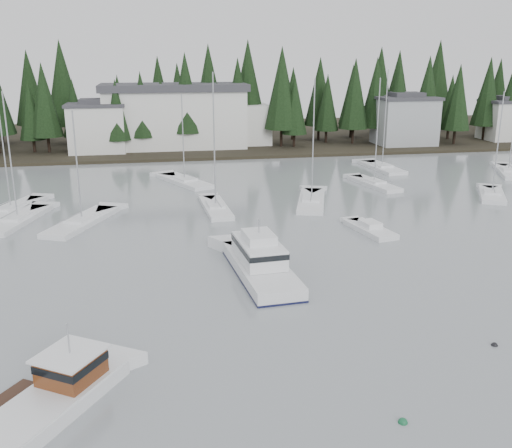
{
  "coord_description": "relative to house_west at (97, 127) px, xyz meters",
  "views": [
    {
      "loc": [
        -9.15,
        -19.46,
        16.0
      ],
      "look_at": [
        -0.95,
        25.41,
        2.5
      ],
      "focal_mm": 40.0,
      "sensor_mm": 36.0,
      "label": 1
    }
  ],
  "objects": [
    {
      "name": "conifer_treeline",
      "position": [
        18.0,
        7.0,
        -4.65
      ],
      "size": [
        200.0,
        22.0,
        20.0
      ],
      "primitive_type": null,
      "color": "black",
      "rests_on": "ground"
    },
    {
      "name": "far_shore_land",
      "position": [
        18.0,
        18.0,
        -4.65
      ],
      "size": [
        240.0,
        54.0,
        1.0
      ],
      "primitive_type": "cube",
      "color": "black",
      "rests_on": "ground"
    },
    {
      "name": "sailboat_5",
      "position": [
        -6.28,
        -36.17,
        -4.59
      ],
      "size": [
        6.06,
        11.02,
        12.38
      ],
      "rotation": [
        0.0,
        0.0,
        1.22
      ],
      "color": "silver",
      "rests_on": "ground"
    },
    {
      "name": "sailboat_3",
      "position": [
        58.25,
        -26.83,
        -4.58
      ],
      "size": [
        6.47,
        10.56,
        14.52
      ],
      "rotation": [
        0.0,
        0.0,
        1.16
      ],
      "color": "silver",
      "rests_on": "ground"
    },
    {
      "name": "ground",
      "position": [
        18.0,
        -79.0,
        -4.65
      ],
      "size": [
        260.0,
        260.0,
        0.0
      ],
      "primitive_type": "plane",
      "color": "gray",
      "rests_on": "ground"
    },
    {
      "name": "sailboat_13",
      "position": [
        -4.76,
        -40.31,
        -4.59
      ],
      "size": [
        5.38,
        10.72,
        13.38
      ],
      "rotation": [
        0.0,
        0.0,
        1.3
      ],
      "color": "silver",
      "rests_on": "ground"
    },
    {
      "name": "mooring_buoy_green",
      "position": [
        19.41,
        -77.79,
        -4.65
      ],
      "size": [
        0.45,
        0.45,
        0.45
      ],
      "primitive_type": "sphere",
      "color": "#145933",
      "rests_on": "ground"
    },
    {
      "name": "sailboat_6",
      "position": [
        15.25,
        -39.17,
        -4.56
      ],
      "size": [
        2.87,
        9.62,
        14.99
      ],
      "rotation": [
        0.0,
        0.0,
        1.62
      ],
      "color": "silver",
      "rests_on": "ground"
    },
    {
      "name": "cabin_cruiser_center",
      "position": [
        16.46,
        -58.58,
        -3.91
      ],
      "size": [
        4.46,
        11.75,
        4.94
      ],
      "rotation": [
        0.0,
        0.0,
        1.65
      ],
      "color": "silver",
      "rests_on": "ground"
    },
    {
      "name": "house_west",
      "position": [
        0.0,
        0.0,
        0.0
      ],
      "size": [
        9.54,
        7.42,
        8.75
      ],
      "color": "silver",
      "rests_on": "ground"
    },
    {
      "name": "sailboat_8",
      "position": [
        26.26,
        -38.13,
        -4.59
      ],
      "size": [
        5.97,
        11.18,
        14.21
      ],
      "rotation": [
        0.0,
        0.0,
        1.26
      ],
      "color": "silver",
      "rests_on": "ground"
    },
    {
      "name": "sailboat_10",
      "position": [
        12.79,
        -24.95,
        -4.6
      ],
      "size": [
        7.13,
        10.79,
        11.92
      ],
      "rotation": [
        0.0,
        0.0,
        2.01
      ],
      "color": "silver",
      "rests_on": "ground"
    },
    {
      "name": "house_east_b",
      "position": [
        76.0,
        1.0,
        -0.25
      ],
      "size": [
        9.54,
        7.42,
        8.25
      ],
      "color": "silver",
      "rests_on": "ground"
    },
    {
      "name": "sailboat_0",
      "position": [
        36.61,
        -30.87,
        -4.57
      ],
      "size": [
        4.15,
        9.78,
        13.98
      ],
      "rotation": [
        0.0,
        0.0,
        1.76
      ],
      "color": "silver",
      "rests_on": "ground"
    },
    {
      "name": "mooring_buoy_dark",
      "position": [
        27.63,
        -72.0,
        -4.65
      ],
      "size": [
        0.38,
        0.38,
        0.38
      ],
      "primitive_type": "sphere",
      "color": "black",
      "rests_on": "ground"
    },
    {
      "name": "runabout_1",
      "position": [
        28.72,
        -49.75,
        -4.52
      ],
      "size": [
        3.4,
        6.71,
        1.42
      ],
      "rotation": [
        0.0,
        0.0,
        1.77
      ],
      "color": "silver",
      "rests_on": "ground"
    },
    {
      "name": "sailboat_11",
      "position": [
        48.02,
        -39.12,
        -4.58
      ],
      "size": [
        6.23,
        8.53,
        12.72
      ],
      "rotation": [
        0.0,
        0.0,
        1.08
      ],
      "color": "silver",
      "rests_on": "ground"
    },
    {
      "name": "sailboat_2",
      "position": [
        1.64,
        -42.18,
        -4.6
      ],
      "size": [
        6.96,
        11.07,
        11.64
      ],
      "rotation": [
        0.0,
        0.0,
        1.16
      ],
      "color": "silver",
      "rests_on": "ground"
    },
    {
      "name": "house_east_a",
      "position": [
        54.0,
        -1.0,
        0.25
      ],
      "size": [
        10.6,
        8.48,
        9.25
      ],
      "color": "#999EA0",
      "rests_on": "ground"
    },
    {
      "name": "lobster_boat_brown",
      "position": [
        3.63,
        -73.73,
        -4.16
      ],
      "size": [
        7.22,
        8.96,
        4.34
      ],
      "rotation": [
        0.0,
        0.0,
        1.0
      ],
      "color": "silver",
      "rests_on": "ground"
    },
    {
      "name": "harbor_inn",
      "position": [
        15.04,
        3.34,
        1.12
      ],
      "size": [
        29.5,
        11.5,
        10.9
      ],
      "color": "silver",
      "rests_on": "ground"
    },
    {
      "name": "sailboat_1",
      "position": [
        41.92,
        -20.62,
        -4.58
      ],
      "size": [
        3.86,
        10.05,
        14.73
      ],
      "rotation": [
        0.0,
        0.0,
        1.66
      ],
      "color": "silver",
      "rests_on": "ground"
    }
  ]
}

